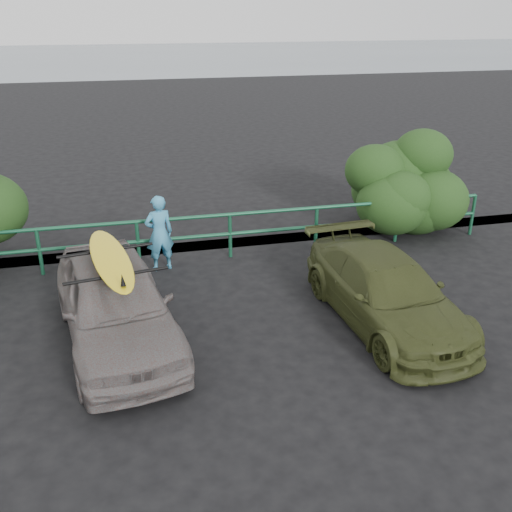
{
  "coord_description": "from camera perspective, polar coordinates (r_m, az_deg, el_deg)",
  "views": [
    {
      "loc": [
        -1.13,
        -6.53,
        5.14
      ],
      "look_at": [
        1.01,
        2.52,
        1.07
      ],
      "focal_mm": 40.0,
      "sensor_mm": 36.0,
      "label": 1
    }
  ],
  "objects": [
    {
      "name": "ground",
      "position": [
        8.39,
        -2.82,
        -14.21
      ],
      "size": [
        80.0,
        80.0,
        0.0
      ],
      "primitive_type": "plane",
      "color": "black"
    },
    {
      "name": "ocean",
      "position": [
        66.74,
        -12.93,
        18.67
      ],
      "size": [
        200.0,
        200.0,
        0.0
      ],
      "primitive_type": "plane",
      "color": "slate",
      "rests_on": "ground"
    },
    {
      "name": "man",
      "position": [
        12.05,
        -9.65,
        2.27
      ],
      "size": [
        0.66,
        0.51,
        1.63
      ],
      "primitive_type": "imported",
      "rotation": [
        0.0,
        0.0,
        3.36
      ],
      "color": "teal",
      "rests_on": "ground"
    },
    {
      "name": "sedan",
      "position": [
        9.57,
        -13.86,
        -4.66
      ],
      "size": [
        2.33,
        4.4,
        1.43
      ],
      "primitive_type": "imported",
      "rotation": [
        0.0,
        0.0,
        0.16
      ],
      "color": "#675E5C",
      "rests_on": "ground"
    },
    {
      "name": "roof_rack",
      "position": [
        9.25,
        -14.3,
        -0.63
      ],
      "size": [
        1.71,
        1.33,
        0.05
      ],
      "primitive_type": null,
      "rotation": [
        0.0,
        0.0,
        0.16
      ],
      "color": "black",
      "rests_on": "sedan"
    },
    {
      "name": "surfboard",
      "position": [
        9.23,
        -14.34,
        -0.26
      ],
      "size": [
        0.97,
        2.71,
        0.08
      ],
      "primitive_type": "ellipsoid",
      "rotation": [
        0.0,
        0.0,
        0.16
      ],
      "color": "yellow",
      "rests_on": "roof_rack"
    },
    {
      "name": "guardrail",
      "position": [
        12.47,
        -7.12,
        1.7
      ],
      "size": [
        14.0,
        0.08,
        1.04
      ],
      "primitive_type": null,
      "color": "#154C31",
      "rests_on": "ground"
    },
    {
      "name": "shrub_right",
      "position": [
        14.09,
        13.23,
        6.3
      ],
      "size": [
        3.2,
        2.4,
        2.18
      ],
      "primitive_type": null,
      "color": "#214017",
      "rests_on": "ground"
    },
    {
      "name": "olive_vehicle",
      "position": [
        10.19,
        12.86,
        -3.49
      ],
      "size": [
        1.99,
        4.24,
        1.2
      ],
      "primitive_type": "imported",
      "rotation": [
        0.0,
        0.0,
        0.08
      ],
      "color": "#383E1B",
      "rests_on": "ground"
    }
  ]
}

